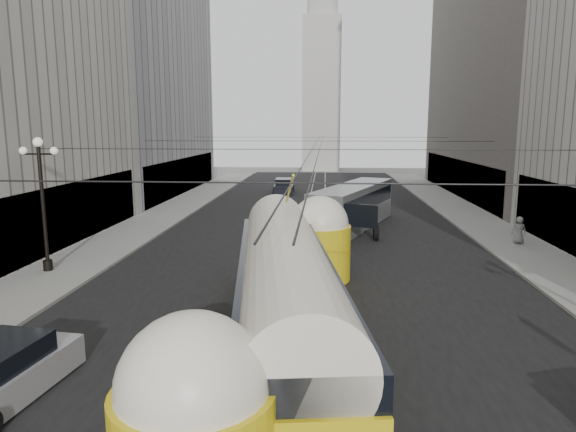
# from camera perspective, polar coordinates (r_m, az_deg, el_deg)

# --- Properties ---
(road) EXTENTS (20.00, 85.00, 0.02)m
(road) POSITION_cam_1_polar(r_m,az_deg,el_deg) (38.26, 2.99, -0.68)
(road) COLOR black
(road) RESTS_ON ground
(sidewalk_left) EXTENTS (4.00, 72.00, 0.15)m
(sidewalk_left) POSITION_cam_1_polar(r_m,az_deg,el_deg) (43.58, -12.89, 0.48)
(sidewalk_left) COLOR gray
(sidewalk_left) RESTS_ON ground
(sidewalk_right) EXTENTS (4.00, 72.00, 0.15)m
(sidewalk_right) POSITION_cam_1_polar(r_m,az_deg,el_deg) (43.18, 19.22, 0.09)
(sidewalk_right) COLOR gray
(sidewalk_right) RESTS_ON ground
(rail_left) EXTENTS (0.12, 85.00, 0.04)m
(rail_left) POSITION_cam_1_polar(r_m,az_deg,el_deg) (38.28, 1.87, -0.67)
(rail_left) COLOR gray
(rail_left) RESTS_ON ground
(rail_right) EXTENTS (0.12, 85.00, 0.04)m
(rail_right) POSITION_cam_1_polar(r_m,az_deg,el_deg) (38.25, 4.12, -0.70)
(rail_right) COLOR gray
(rail_right) RESTS_ON ground
(building_left_far) EXTENTS (12.60, 28.60, 28.60)m
(building_left_far) POSITION_cam_1_polar(r_m,az_deg,el_deg) (57.47, -17.80, 16.72)
(building_left_far) COLOR #999999
(building_left_far) RESTS_ON ground
(building_right_far) EXTENTS (12.60, 32.60, 32.60)m
(building_right_far) POSITION_cam_1_polar(r_m,az_deg,el_deg) (57.26, 25.10, 18.33)
(building_right_far) COLOR #514C47
(building_right_far) RESTS_ON ground
(distant_tower) EXTENTS (6.00, 6.00, 31.36)m
(distant_tower) POSITION_cam_1_polar(r_m,az_deg,el_deg) (85.48, 3.77, 15.19)
(distant_tower) COLOR #B2AFA8
(distant_tower) RESTS_ON ground
(lamppost_left_mid) EXTENTS (1.86, 0.44, 6.37)m
(lamppost_left_mid) POSITION_cam_1_polar(r_m,az_deg,el_deg) (26.86, -25.63, 1.95)
(lamppost_left_mid) COLOR black
(lamppost_left_mid) RESTS_ON sidewalk_left
(catenary) EXTENTS (25.00, 72.00, 0.23)m
(catenary) POSITION_cam_1_polar(r_m,az_deg,el_deg) (36.62, 3.23, 8.11)
(catenary) COLOR black
(catenary) RESTS_ON ground
(streetcar) EXTENTS (4.86, 17.98, 3.97)m
(streetcar) POSITION_cam_1_polar(r_m,az_deg,el_deg) (16.39, -0.32, -8.08)
(streetcar) COLOR gold
(streetcar) RESTS_ON ground
(city_bus) EXTENTS (6.47, 12.24, 3.00)m
(city_bus) POSITION_cam_1_polar(r_m,az_deg,el_deg) (36.07, 7.27, 1.25)
(city_bus) COLOR gray
(city_bus) RESTS_ON ground
(sedan_white_far) EXTENTS (2.15, 4.44, 1.36)m
(sedan_white_far) POSITION_cam_1_polar(r_m,az_deg,el_deg) (46.32, 8.09, 1.85)
(sedan_white_far) COLOR silver
(sedan_white_far) RESTS_ON ground
(sedan_dark_far) EXTENTS (2.21, 4.93, 1.53)m
(sedan_dark_far) POSITION_cam_1_polar(r_m,az_deg,el_deg) (55.29, -0.45, 3.32)
(sedan_dark_far) COLOR black
(sedan_dark_far) RESTS_ON ground
(pedestrian_crossing_a) EXTENTS (0.53, 0.67, 1.59)m
(pedestrian_crossing_a) POSITION_cam_1_polar(r_m,az_deg,el_deg) (11.94, -3.75, -21.40)
(pedestrian_crossing_a) COLOR black
(pedestrian_crossing_a) RESTS_ON ground
(pedestrian_sidewalk_right) EXTENTS (0.85, 0.58, 1.64)m
(pedestrian_sidewalk_right) POSITION_cam_1_polar(r_m,az_deg,el_deg) (33.29, 24.29, -1.44)
(pedestrian_sidewalk_right) COLOR gray
(pedestrian_sidewalk_right) RESTS_ON sidewalk_right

